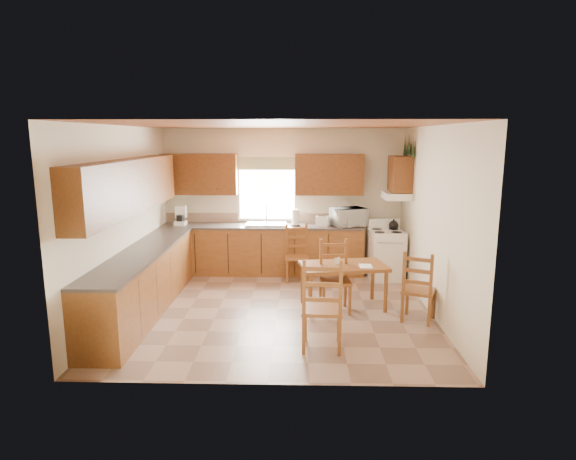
{
  "coord_description": "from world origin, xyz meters",
  "views": [
    {
      "loc": [
        0.34,
        -6.85,
        2.54
      ],
      "look_at": [
        0.15,
        0.3,
        1.15
      ],
      "focal_mm": 30.0,
      "sensor_mm": 36.0,
      "label": 1
    }
  ],
  "objects_px": {
    "dining_table": "(343,286)",
    "chair_far_right": "(335,277)",
    "stove": "(386,255)",
    "chair_near_right": "(419,286)",
    "microwave": "(348,217)",
    "chair_far_left": "(297,254)",
    "chair_near_left": "(322,303)"
  },
  "relations": [
    {
      "from": "stove",
      "to": "dining_table",
      "type": "xyz_separation_m",
      "value": [
        -0.9,
        -1.53,
        -0.1
      ]
    },
    {
      "from": "microwave",
      "to": "chair_far_right",
      "type": "relative_size",
      "value": 0.53
    },
    {
      "from": "stove",
      "to": "microwave",
      "type": "bearing_deg",
      "value": 151.75
    },
    {
      "from": "dining_table",
      "to": "chair_near_left",
      "type": "bearing_deg",
      "value": -115.15
    },
    {
      "from": "dining_table",
      "to": "chair_near_left",
      "type": "height_order",
      "value": "chair_near_left"
    },
    {
      "from": "chair_near_left",
      "to": "chair_far_right",
      "type": "xyz_separation_m",
      "value": [
        0.25,
        1.29,
        -0.05
      ]
    },
    {
      "from": "chair_far_left",
      "to": "chair_near_left",
      "type": "bearing_deg",
      "value": -86.6
    },
    {
      "from": "stove",
      "to": "chair_near_right",
      "type": "xyz_separation_m",
      "value": [
        0.11,
        -2.03,
        0.07
      ]
    },
    {
      "from": "dining_table",
      "to": "chair_far_right",
      "type": "relative_size",
      "value": 1.19
    },
    {
      "from": "stove",
      "to": "chair_far_left",
      "type": "relative_size",
      "value": 0.88
    },
    {
      "from": "chair_near_left",
      "to": "dining_table",
      "type": "bearing_deg",
      "value": -101.62
    },
    {
      "from": "stove",
      "to": "microwave",
      "type": "relative_size",
      "value": 1.56
    },
    {
      "from": "microwave",
      "to": "chair_far_left",
      "type": "distance_m",
      "value": 1.2
    },
    {
      "from": "stove",
      "to": "microwave",
      "type": "distance_m",
      "value": 0.97
    },
    {
      "from": "microwave",
      "to": "chair_near_right",
      "type": "relative_size",
      "value": 0.56
    },
    {
      "from": "microwave",
      "to": "chair_near_left",
      "type": "height_order",
      "value": "microwave"
    },
    {
      "from": "chair_near_left",
      "to": "chair_far_right",
      "type": "height_order",
      "value": "chair_near_left"
    },
    {
      "from": "dining_table",
      "to": "stove",
      "type": "bearing_deg",
      "value": 49.17
    },
    {
      "from": "chair_far_left",
      "to": "chair_far_right",
      "type": "relative_size",
      "value": 0.95
    },
    {
      "from": "stove",
      "to": "chair_far_right",
      "type": "xyz_separation_m",
      "value": [
        -1.03,
        -1.68,
        0.09
      ]
    },
    {
      "from": "microwave",
      "to": "chair_near_left",
      "type": "bearing_deg",
      "value": -124.95
    },
    {
      "from": "microwave",
      "to": "chair_far_left",
      "type": "height_order",
      "value": "microwave"
    },
    {
      "from": "dining_table",
      "to": "chair_near_right",
      "type": "relative_size",
      "value": 1.24
    },
    {
      "from": "chair_far_right",
      "to": "dining_table",
      "type": "bearing_deg",
      "value": 43.1
    },
    {
      "from": "stove",
      "to": "chair_far_left",
      "type": "bearing_deg",
      "value": -179.68
    },
    {
      "from": "stove",
      "to": "dining_table",
      "type": "bearing_deg",
      "value": -125.52
    },
    {
      "from": "chair_far_right",
      "to": "microwave",
      "type": "bearing_deg",
      "value": 73.89
    },
    {
      "from": "chair_near_left",
      "to": "chair_far_left",
      "type": "xyz_separation_m",
      "value": [
        -0.33,
        2.81,
        -0.08
      ]
    },
    {
      "from": "chair_far_left",
      "to": "chair_far_right",
      "type": "bearing_deg",
      "value": -72.6
    },
    {
      "from": "chair_far_right",
      "to": "chair_near_left",
      "type": "bearing_deg",
      "value": -106.23
    },
    {
      "from": "chair_near_right",
      "to": "chair_far_left",
      "type": "relative_size",
      "value": 1.01
    },
    {
      "from": "dining_table",
      "to": "chair_far_right",
      "type": "xyz_separation_m",
      "value": [
        -0.13,
        -0.15,
        0.19
      ]
    }
  ]
}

